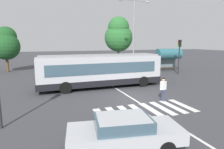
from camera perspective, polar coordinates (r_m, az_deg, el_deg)
name	(u,v)px	position (r m, az deg, el deg)	size (l,w,h in m)	color
ground_plane	(136,99)	(14.70, 7.12, -7.19)	(160.00, 160.00, 0.00)	#3D3D42
city_transit_bus	(101,71)	(18.06, -3.31, 1.17)	(11.60, 2.69, 3.06)	black
pedestrian_crossing_street	(163,88)	(14.38, 14.84, -3.83)	(0.56, 0.36, 1.72)	#333856
foreground_sedan	(124,131)	(7.95, 3.62, -16.19)	(4.74, 2.56, 1.35)	black
parked_car_blue	(70,66)	(29.07, -12.36, 2.52)	(1.89, 4.51, 1.35)	black
parked_car_black	(89,66)	(28.95, -6.85, 2.65)	(1.87, 4.50, 1.35)	black
parked_car_charcoal	(105,65)	(30.03, -2.13, 2.96)	(2.15, 4.62, 1.35)	black
parked_car_white	(122,64)	(31.08, 2.98, 3.18)	(1.91, 4.52, 1.35)	black
traffic_light_far_corner	(179,51)	(26.71, 19.21, 6.47)	(0.33, 0.32, 4.48)	#28282B
bus_stop_shelter	(169,54)	(29.96, 16.33, 5.74)	(3.89, 1.54, 3.25)	#28282B
twin_arm_street_lamp	(134,29)	(26.80, 6.45, 13.20)	(4.50, 0.32, 9.76)	#939399
background_tree_left	(6,44)	(31.15, -28.79, 8.00)	(3.79, 3.79, 6.36)	brown
background_tree_right	(118,35)	(34.27, 1.93, 11.63)	(4.88, 4.88, 8.50)	brown
crosswalk_painted_stripes	(146,110)	(12.48, 9.87, -10.32)	(6.18, 2.69, 0.01)	silver
lane_center_line	(123,93)	(16.35, 3.26, -5.39)	(0.16, 24.00, 0.01)	silver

